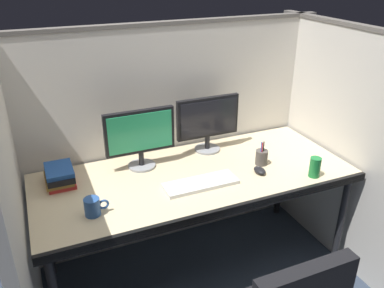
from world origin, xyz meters
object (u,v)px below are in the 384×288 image
at_px(soda_can, 314,167).
at_px(coffee_mug, 93,207).
at_px(desk, 196,182).
at_px(pen_cup, 262,157).
at_px(monitor_left, 140,135).
at_px(keyboard_main, 201,184).
at_px(computer_mouse, 260,170).
at_px(book_stack, 60,176).
at_px(monitor_right, 208,120).

bearing_deg(soda_can, coffee_mug, 174.59).
relative_size(desk, pen_cup, 11.68).
distance_m(pen_cup, coffee_mug, 1.08).
xyz_separation_m(monitor_left, keyboard_main, (0.25, -0.35, -0.20)).
xyz_separation_m(desk, computer_mouse, (0.36, -0.13, 0.07)).
bearing_deg(keyboard_main, soda_can, -14.16).
bearing_deg(pen_cup, desk, 175.58).
bearing_deg(coffee_mug, book_stack, 107.55).
bearing_deg(monitor_left, coffee_mug, -133.40).
xyz_separation_m(desk, soda_can, (0.64, -0.28, 0.11)).
bearing_deg(keyboard_main, monitor_right, 60.06).
bearing_deg(desk, coffee_mug, -165.80).
distance_m(keyboard_main, computer_mouse, 0.39).
height_order(monitor_left, pen_cup, monitor_left).
distance_m(monitor_right, soda_can, 0.73).
height_order(monitor_right, coffee_mug, monitor_right).
relative_size(monitor_right, coffee_mug, 3.41).
bearing_deg(book_stack, monitor_left, 1.99).
bearing_deg(monitor_right, monitor_left, -173.80).
distance_m(desk, pen_cup, 0.45).
bearing_deg(book_stack, desk, -15.76).
distance_m(desk, book_stack, 0.79).
distance_m(desk, keyboard_main, 0.13).
relative_size(pen_cup, coffee_mug, 1.29).
xyz_separation_m(desk, monitor_left, (-0.27, 0.23, 0.27)).
bearing_deg(monitor_right, pen_cup, -54.38).
relative_size(desk, keyboard_main, 4.42).
xyz_separation_m(desk, coffee_mug, (-0.64, -0.16, 0.10)).
relative_size(book_stack, coffee_mug, 1.80).
height_order(computer_mouse, coffee_mug, coffee_mug).
xyz_separation_m(computer_mouse, soda_can, (0.28, -0.16, 0.04)).
xyz_separation_m(keyboard_main, computer_mouse, (0.39, -0.01, 0.01)).
bearing_deg(desk, soda_can, -23.83).
relative_size(desk, computer_mouse, 19.79).
relative_size(monitor_right, book_stack, 1.90).
relative_size(computer_mouse, book_stack, 0.42).
bearing_deg(soda_can, monitor_right, 127.46).
bearing_deg(keyboard_main, pen_cup, 10.22).
bearing_deg(monitor_left, monitor_right, 6.20).
distance_m(monitor_left, computer_mouse, 0.75).
bearing_deg(monitor_right, computer_mouse, -68.97).
xyz_separation_m(monitor_right, coffee_mug, (-0.85, -0.44, -0.17)).
height_order(monitor_right, keyboard_main, monitor_right).
bearing_deg(monitor_left, keyboard_main, -54.67).
height_order(monitor_right, book_stack, monitor_right).
distance_m(monitor_right, keyboard_main, 0.50).
relative_size(keyboard_main, soda_can, 3.52).
relative_size(monitor_left, monitor_right, 1.00).
height_order(soda_can, pen_cup, pen_cup).
xyz_separation_m(book_stack, pen_cup, (1.19, -0.25, -0.00)).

